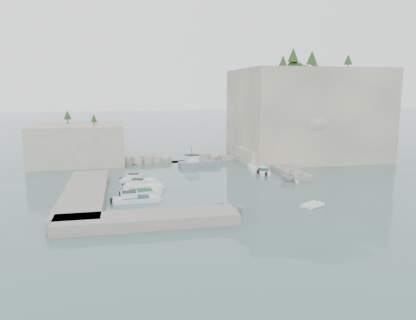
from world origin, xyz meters
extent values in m
plane|color=#4A6F6C|center=(0.00, 0.00, 0.00)|extent=(400.00, 400.00, 0.00)
cube|color=beige|center=(23.00, 23.00, 8.50)|extent=(26.00, 22.00, 17.00)
cube|color=beige|center=(13.00, 18.00, 1.25)|extent=(8.00, 10.00, 2.50)
cube|color=beige|center=(-20.00, 25.00, 3.50)|extent=(16.00, 14.00, 7.00)
cube|color=#9E9689|center=(-17.00, -1.00, 0.55)|extent=(5.00, 24.00, 1.10)
cube|color=#9E9689|center=(-10.00, -12.50, 0.55)|extent=(18.00, 4.00, 1.10)
cube|color=#9E9689|center=(13.50, 10.00, 0.40)|extent=(3.00, 16.00, 0.80)
cube|color=beige|center=(-1.00, 22.00, 0.70)|extent=(28.00, 3.00, 1.40)
imported|color=white|center=(-1.52, -10.50, 0.00)|extent=(5.15, 4.16, 0.94)
imported|color=silver|center=(11.92, 2.84, 0.00)|extent=(3.66, 3.16, 1.92)
imported|color=silver|center=(11.07, 15.15, 0.00)|extent=(4.39, 1.73, 1.68)
cylinder|color=white|center=(-1.52, -10.50, 2.57)|extent=(0.10, 0.10, 4.20)
cone|color=#1E4219|center=(18.00, 18.00, 19.27)|extent=(1.96, 1.96, 2.45)
cone|color=#1E4219|center=(26.00, 27.00, 19.60)|extent=(2.24, 2.24, 2.80)
cone|color=#1E4219|center=(30.00, 20.00, 18.82)|extent=(1.57, 1.57, 1.96)
cone|color=#1E4219|center=(21.00, 30.00, 19.08)|extent=(1.79, 1.79, 2.24)
cone|color=#1E4219|center=(-22.00, 27.00, 8.62)|extent=(1.40, 1.40, 1.75)
cone|color=#1E4219|center=(-17.00, 22.00, 8.30)|extent=(1.12, 1.12, 1.40)
camera|label=1|loc=(-12.06, -51.37, 13.34)|focal=35.00mm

